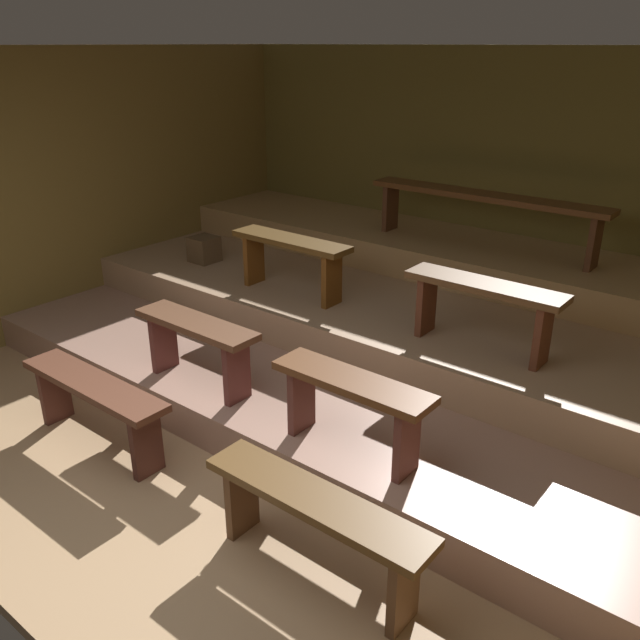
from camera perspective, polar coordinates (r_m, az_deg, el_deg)
The scene contains 14 objects.
ground at distance 5.13m, azimuth 2.62°, elevation -7.10°, with size 6.76×5.41×0.08m, color tan.
wall_back at distance 6.60m, azimuth 15.16°, elevation 11.09°, with size 6.76×0.06×2.51m, color brown.
wall_left at distance 6.78m, azimuth -18.54°, elevation 11.00°, with size 0.06×5.41×2.51m, color brown.
platform_lower at distance 5.45m, azimuth 6.13°, elevation -3.14°, with size 5.96×3.50×0.28m, color #9F7967.
platform_middle at distance 5.76m, azimuth 9.15°, elevation 1.21°, with size 5.96×2.43×0.28m, color tan.
platform_upper at distance 6.22m, azimuth 12.39°, elevation 5.36°, with size 5.96×1.11×0.28m, color tan.
bench_floor_left at distance 4.60m, azimuth -19.01°, elevation -6.29°, with size 1.28×0.27×0.49m.
bench_floor_right at distance 3.38m, azimuth -0.41°, elevation -16.56°, with size 1.28×0.27×0.49m.
bench_lower_left at distance 4.63m, azimuth -10.64°, elevation -1.52°, with size 1.00×0.27×0.49m.
bench_lower_right at distance 3.81m, azimuth 2.76°, elevation -6.74°, with size 1.00×0.27×0.49m.
bench_middle_left at distance 5.47m, azimuth -2.55°, elevation 5.91°, with size 1.10×0.27×0.49m.
bench_middle_right at distance 4.57m, azimuth 14.00°, elevation 1.76°, with size 1.10×0.27×0.49m.
bench_upper_center at distance 5.96m, azimuth 14.11°, elevation 9.83°, with size 2.17×0.27×0.49m.
wooden_crate_middle at distance 6.48m, azimuth -10.04°, elevation 6.08°, with size 0.24×0.24×0.24m, color brown.
Camera 1 is at (2.59, -1.30, 2.53)m, focal length 36.83 mm.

